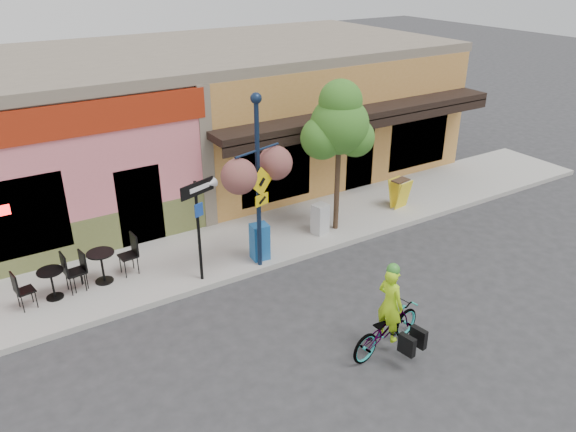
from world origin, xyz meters
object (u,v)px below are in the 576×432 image
(bicycle, at_px, (386,328))
(newspaper_box_blue, at_px, (260,242))
(newspaper_box_grey, at_px, (320,219))
(street_tree, at_px, (338,157))
(one_way_sign, at_px, (199,232))
(cyclist_rider, at_px, (389,315))
(lamp_post, at_px, (258,184))
(building, at_px, (183,117))

(bicycle, relative_size, newspaper_box_blue, 1.99)
(newspaper_box_grey, bearing_deg, bicycle, -121.64)
(street_tree, bearing_deg, one_way_sign, -173.45)
(cyclist_rider, xyz_separation_m, one_way_sign, (-2.19, 4.21, 0.62))
(cyclist_rider, bearing_deg, one_way_sign, 17.90)
(newspaper_box_grey, distance_m, street_tree, 1.80)
(lamp_post, height_order, newspaper_box_grey, lamp_post)
(one_way_sign, bearing_deg, cyclist_rider, -81.75)
(bicycle, distance_m, lamp_post, 4.50)
(building, bearing_deg, bicycle, -91.67)
(building, distance_m, one_way_sign, 7.15)
(newspaper_box_blue, height_order, newspaper_box_grey, newspaper_box_blue)
(bicycle, xyz_separation_m, cyclist_rider, (0.05, 0.00, 0.30))
(building, height_order, lamp_post, lamp_post)
(cyclist_rider, height_order, newspaper_box_blue, cyclist_rider)
(building, xyz_separation_m, newspaper_box_grey, (1.37, -6.16, -1.67))
(lamp_post, relative_size, newspaper_box_blue, 4.57)
(building, xyz_separation_m, bicycle, (-0.32, -10.88, -1.75))
(lamp_post, bearing_deg, bicycle, -97.61)
(bicycle, xyz_separation_m, lamp_post, (-0.61, 4.07, 1.84))
(newspaper_box_blue, bearing_deg, bicycle, -78.56)
(one_way_sign, distance_m, street_tree, 4.49)
(bicycle, distance_m, newspaper_box_grey, 5.01)
(newspaper_box_grey, bearing_deg, cyclist_rider, -121.10)
(building, height_order, one_way_sign, building)
(one_way_sign, bearing_deg, street_tree, -12.61)
(one_way_sign, xyz_separation_m, newspaper_box_blue, (1.69, 0.13, -0.79))
(building, xyz_separation_m, street_tree, (1.92, -6.16, 0.05))
(lamp_post, height_order, street_tree, lamp_post)
(bicycle, xyz_separation_m, newspaper_box_grey, (1.69, 4.71, 0.08))
(bicycle, height_order, newspaper_box_blue, newspaper_box_blue)
(building, distance_m, street_tree, 6.45)
(newspaper_box_grey, bearing_deg, lamp_post, -176.21)
(newspaper_box_grey, relative_size, street_tree, 0.20)
(lamp_post, distance_m, street_tree, 2.92)
(lamp_post, xyz_separation_m, one_way_sign, (-1.53, 0.15, -0.92))
(cyclist_rider, distance_m, one_way_sign, 4.79)
(bicycle, height_order, street_tree, street_tree)
(cyclist_rider, bearing_deg, building, -10.92)
(bicycle, bearing_deg, lamp_post, -1.01)
(cyclist_rider, xyz_separation_m, newspaper_box_blue, (-0.50, 4.34, -0.17))
(bicycle, relative_size, street_tree, 0.45)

